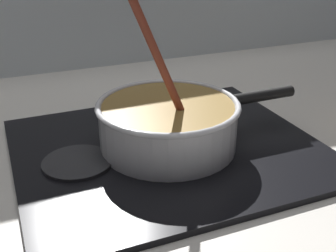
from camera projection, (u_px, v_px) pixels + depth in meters
ground at (133, 247)px, 0.61m from camera, size 2.40×1.60×0.04m
hob_plate at (168, 149)px, 0.81m from camera, size 0.56×0.48×0.01m
burner_ring at (168, 144)px, 0.81m from camera, size 0.17×0.17×0.01m
spare_burner at (77, 162)px, 0.75m from camera, size 0.12×0.12×0.01m
cooking_pan at (169, 123)px, 0.79m from camera, size 0.40×0.26×0.31m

